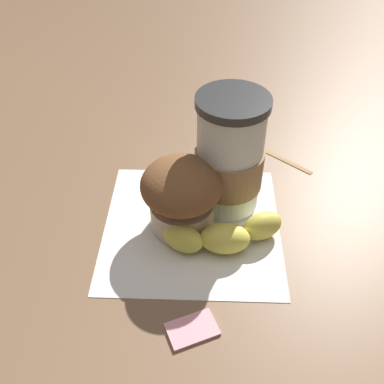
% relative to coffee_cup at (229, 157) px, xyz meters
% --- Properties ---
extents(ground_plane, '(3.00, 3.00, 0.00)m').
position_rel_coffee_cup_xyz_m(ground_plane, '(0.06, -0.03, -0.07)').
color(ground_plane, brown).
extents(paper_napkin, '(0.26, 0.26, 0.00)m').
position_rel_coffee_cup_xyz_m(paper_napkin, '(0.06, -0.03, -0.07)').
color(paper_napkin, white).
rests_on(paper_napkin, ground_plane).
extents(coffee_cup, '(0.09, 0.09, 0.15)m').
position_rel_coffee_cup_xyz_m(coffee_cup, '(0.00, 0.00, 0.00)').
color(coffee_cup, silver).
rests_on(coffee_cup, paper_napkin).
extents(muffin, '(0.10, 0.10, 0.09)m').
position_rel_coffee_cup_xyz_m(muffin, '(0.06, -0.04, -0.02)').
color(muffin, beige).
rests_on(muffin, paper_napkin).
extents(banana, '(0.09, 0.14, 0.04)m').
position_rel_coffee_cup_xyz_m(banana, '(0.08, 0.01, -0.05)').
color(banana, '#D6CC4C').
rests_on(banana, paper_napkin).
extents(sugar_packet, '(0.06, 0.06, 0.01)m').
position_rel_coffee_cup_xyz_m(sugar_packet, '(0.19, 0.01, -0.07)').
color(sugar_packet, pink).
rests_on(sugar_packet, ground_plane).
extents(wooden_stirrer, '(0.05, 0.10, 0.00)m').
position_rel_coffee_cup_xyz_m(wooden_stirrer, '(-0.11, 0.05, -0.07)').
color(wooden_stirrer, '#9E7547').
rests_on(wooden_stirrer, ground_plane).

